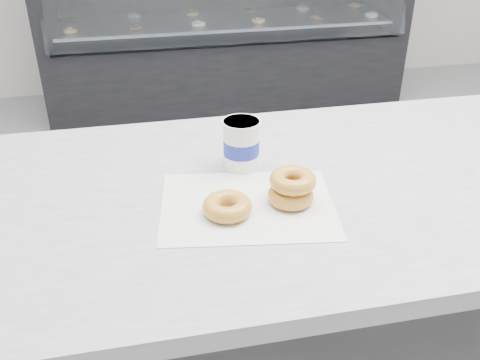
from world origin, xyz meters
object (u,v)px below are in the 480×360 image
Objects in this scene: counter at (409,315)px; coffee_cup at (241,144)px; donut_single at (227,206)px; donut_stack at (292,188)px; display_case at (224,33)px.

counter is 0.67m from coffee_cup.
donut_single is 0.74× the size of donut_stack.
display_case reaches higher than donut_single.
donut_stack is 0.18m from coffee_cup.
donut_single is at bearing -100.14° from display_case.
donut_single is at bearing -170.24° from counter.
counter is 0.69m from donut_single.
donut_single is 0.19m from coffee_cup.
coffee_cup is at bearing 69.98° from donut_single.
display_case reaches higher than coffee_cup.
coffee_cup reaches higher than counter.
donut_single is 0.13m from donut_stack.
display_case is at bearing 82.44° from donut_stack.
counter is 2.72m from display_case.
counter is at bearing -18.97° from coffee_cup.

